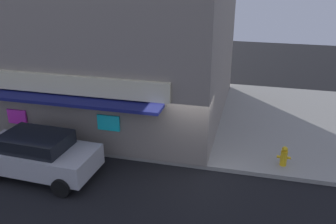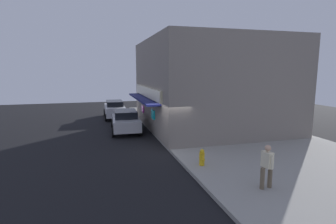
% 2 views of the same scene
% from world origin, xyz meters
% --- Properties ---
extents(ground_plane, '(49.13, 49.13, 0.00)m').
position_xyz_m(ground_plane, '(0.00, 0.00, 0.00)').
color(ground_plane, black).
extents(sidewalk, '(32.75, 10.02, 0.17)m').
position_xyz_m(sidewalk, '(0.00, 5.01, 0.08)').
color(sidewalk, gray).
rests_on(sidewalk, ground_plane).
extents(corner_building, '(11.08, 10.41, 6.52)m').
position_xyz_m(corner_building, '(-4.71, 4.69, 3.42)').
color(corner_building, gray).
rests_on(corner_building, sidewalk).
extents(traffic_light, '(0.32, 0.58, 5.93)m').
position_xyz_m(traffic_light, '(0.33, 0.98, 3.93)').
color(traffic_light, black).
rests_on(traffic_light, sidewalk).
extents(fire_hydrant, '(0.48, 0.24, 0.76)m').
position_xyz_m(fire_hydrant, '(3.51, 0.75, 0.53)').
color(fire_hydrant, gold).
rests_on(fire_hydrant, sidewalk).
extents(trash_can, '(0.48, 0.48, 0.76)m').
position_xyz_m(trash_can, '(-5.22, 1.39, 0.55)').
color(trash_can, '#2D2D2D').
rests_on(trash_can, sidewalk).
extents(potted_plant_by_doorway, '(0.75, 0.75, 1.13)m').
position_xyz_m(potted_plant_by_doorway, '(-3.51, 2.40, 0.85)').
color(potted_plant_by_doorway, brown).
rests_on(potted_plant_by_doorway, sidewalk).
extents(parked_car_silver, '(4.26, 2.23, 1.57)m').
position_xyz_m(parked_car_silver, '(-4.89, -1.73, 0.82)').
color(parked_car_silver, '#B7B7BC').
rests_on(parked_car_silver, ground_plane).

